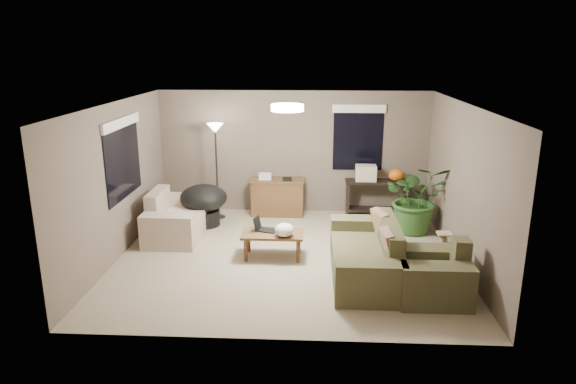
# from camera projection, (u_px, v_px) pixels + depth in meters

# --- Properties ---
(room_shell) EXTENTS (5.50, 5.50, 5.50)m
(room_shell) POSITION_uv_depth(u_px,v_px,m) (287.00, 183.00, 8.12)
(room_shell) COLOR gray
(room_shell) RESTS_ON ground
(main_sofa) EXTENTS (0.95, 2.20, 0.85)m
(main_sofa) POSITION_uv_depth(u_px,v_px,m) (367.00, 257.00, 7.71)
(main_sofa) COLOR #4D4A2E
(main_sofa) RESTS_ON ground
(throw_pillows) EXTENTS (0.35, 1.38, 0.47)m
(throw_pillows) POSITION_uv_depth(u_px,v_px,m) (385.00, 235.00, 7.60)
(throw_pillows) COLOR #8C7251
(throw_pillows) RESTS_ON main_sofa
(loveseat) EXTENTS (0.90, 1.60, 0.85)m
(loveseat) POSITION_uv_depth(u_px,v_px,m) (175.00, 220.00, 9.33)
(loveseat) COLOR beige
(loveseat) RESTS_ON ground
(armchair) EXTENTS (0.95, 1.00, 0.85)m
(armchair) POSITION_uv_depth(u_px,v_px,m) (433.00, 276.00, 7.03)
(armchair) COLOR brown
(armchair) RESTS_ON ground
(coffee_table) EXTENTS (1.00, 0.55, 0.42)m
(coffee_table) POSITION_uv_depth(u_px,v_px,m) (273.00, 236.00, 8.35)
(coffee_table) COLOR brown
(coffee_table) RESTS_ON ground
(laptop) EXTENTS (0.41, 0.33, 0.24)m
(laptop) POSITION_uv_depth(u_px,v_px,m) (263.00, 227.00, 8.42)
(laptop) COLOR black
(laptop) RESTS_ON coffee_table
(plastic_bag) EXTENTS (0.33, 0.30, 0.22)m
(plastic_bag) POSITION_uv_depth(u_px,v_px,m) (284.00, 230.00, 8.15)
(plastic_bag) COLOR white
(plastic_bag) RESTS_ON coffee_table
(desk) EXTENTS (1.10, 0.50, 0.75)m
(desk) POSITION_uv_depth(u_px,v_px,m) (278.00, 197.00, 10.48)
(desk) COLOR brown
(desk) RESTS_ON ground
(desk_papers) EXTENTS (0.68, 0.27, 0.12)m
(desk_papers) POSITION_uv_depth(u_px,v_px,m) (270.00, 177.00, 10.37)
(desk_papers) COLOR silver
(desk_papers) RESTS_ON desk
(console_table) EXTENTS (1.30, 0.40, 0.75)m
(console_table) POSITION_uv_depth(u_px,v_px,m) (377.00, 195.00, 10.37)
(console_table) COLOR black
(console_table) RESTS_ON ground
(pumpkin) EXTENTS (0.33, 0.33, 0.24)m
(pumpkin) POSITION_uv_depth(u_px,v_px,m) (396.00, 175.00, 10.24)
(pumpkin) COLOR orange
(pumpkin) RESTS_ON console_table
(cardboard_box) EXTENTS (0.41, 0.31, 0.31)m
(cardboard_box) POSITION_uv_depth(u_px,v_px,m) (366.00, 173.00, 10.26)
(cardboard_box) COLOR beige
(cardboard_box) RESTS_ON console_table
(papasan_chair) EXTENTS (1.13, 1.13, 0.80)m
(papasan_chair) POSITION_uv_depth(u_px,v_px,m) (204.00, 202.00, 9.84)
(papasan_chair) COLOR black
(papasan_chair) RESTS_ON ground
(floor_lamp) EXTENTS (0.32, 0.32, 1.91)m
(floor_lamp) POSITION_uv_depth(u_px,v_px,m) (216.00, 139.00, 9.98)
(floor_lamp) COLOR black
(floor_lamp) RESTS_ON ground
(ceiling_fixture) EXTENTS (0.50, 0.50, 0.10)m
(ceiling_fixture) POSITION_uv_depth(u_px,v_px,m) (287.00, 108.00, 7.80)
(ceiling_fixture) COLOR white
(ceiling_fixture) RESTS_ON room_shell
(houseplant) EXTENTS (1.19, 1.32, 1.03)m
(houseplant) POSITION_uv_depth(u_px,v_px,m) (416.00, 206.00, 9.45)
(houseplant) COLOR #2D5923
(houseplant) RESTS_ON ground
(cat_scratching_post) EXTENTS (0.32, 0.32, 0.50)m
(cat_scratching_post) POSITION_uv_depth(u_px,v_px,m) (443.00, 250.00, 8.18)
(cat_scratching_post) COLOR tan
(cat_scratching_post) RESTS_ON ground
(window_left) EXTENTS (0.05, 1.56, 1.33)m
(window_left) POSITION_uv_depth(u_px,v_px,m) (122.00, 145.00, 8.40)
(window_left) COLOR black
(window_left) RESTS_ON room_shell
(window_back) EXTENTS (1.06, 0.05, 1.33)m
(window_back) POSITION_uv_depth(u_px,v_px,m) (358.00, 127.00, 10.29)
(window_back) COLOR black
(window_back) RESTS_ON room_shell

